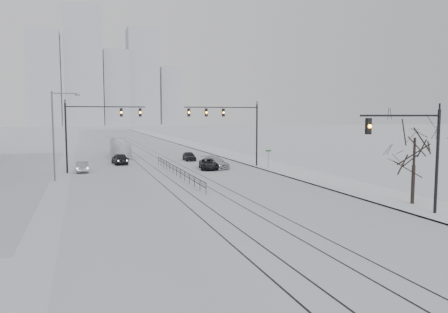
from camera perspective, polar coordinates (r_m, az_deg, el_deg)
ground at (r=20.45m, az=11.76°, el=-13.60°), size 500.00×500.00×0.00m
road at (r=77.64m, az=-10.73°, el=0.43°), size 22.00×260.00×0.02m
sidewalk_east at (r=80.44m, az=-1.15°, el=0.75°), size 5.00×260.00×0.16m
curb at (r=79.77m, az=-2.83°, el=0.69°), size 0.10×260.00×0.12m
tram_rails at (r=57.94m, az=-8.22°, el=-1.18°), size 5.30×180.00×0.01m
skyline at (r=291.73m, az=-15.25°, el=9.95°), size 96.00×48.00×72.00m
traffic_mast_near at (r=30.67m, az=23.98°, el=1.10°), size 6.10×0.37×7.00m
traffic_mast_ne at (r=54.74m, az=1.07°, el=4.51°), size 9.60×0.37×8.00m
traffic_mast_nw at (r=52.76m, az=-16.74°, el=4.05°), size 9.10×0.37×8.00m
street_light_west at (r=46.83m, az=-21.07°, el=3.33°), size 2.73×0.25×9.00m
bare_tree at (r=34.51m, az=23.63°, el=1.42°), size 4.40×4.40×6.10m
median_fence at (r=48.13m, az=-6.21°, el=-1.89°), size 0.06×24.00×1.00m
street_sign at (r=53.51m, az=5.80°, el=0.01°), size 0.70×0.06×2.40m
sedan_sb_inner at (r=60.60m, az=-13.45°, el=-0.29°), size 2.17×4.56×1.51m
sedan_sb_outer at (r=53.41m, az=-18.00°, el=-1.29°), size 1.35×3.86×1.27m
sedan_nb_front at (r=53.44m, az=-2.02°, el=-1.01°), size 2.92×4.92×1.28m
sedan_nb_right at (r=54.36m, az=-1.18°, el=-0.82°), size 2.92×5.25×1.44m
sedan_nb_far at (r=63.99m, az=-4.57°, el=0.04°), size 1.63×3.84×1.30m
box_truck at (r=70.29m, az=-13.42°, el=1.03°), size 2.48×10.31×2.87m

